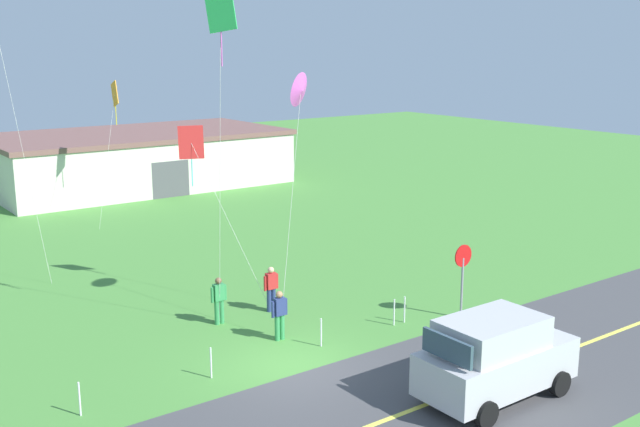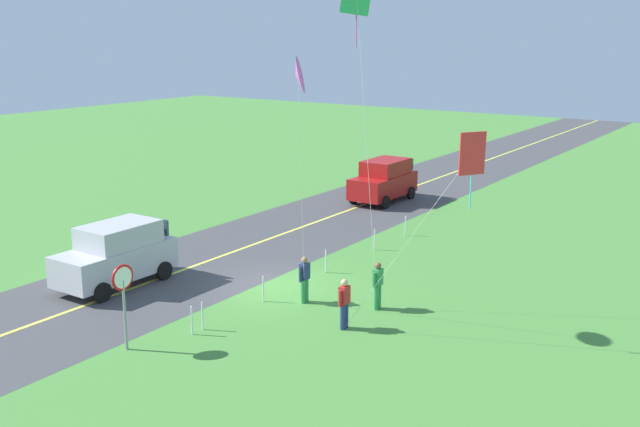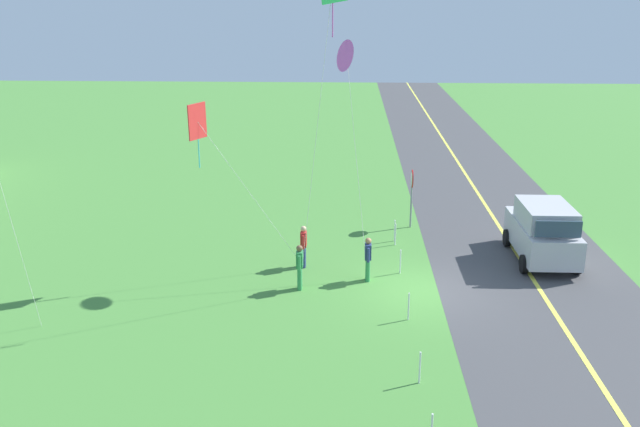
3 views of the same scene
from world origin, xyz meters
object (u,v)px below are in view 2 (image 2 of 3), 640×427
Objects in this scene: stop_sign at (123,290)px; person_adult_near at (378,284)px; car_suv_foreground at (116,254)px; car_parked_west_far at (384,180)px; person_adult_companion at (344,302)px; kite_red_low at (357,1)px; kite_blue_mid at (471,157)px; kite_yellow_high at (298,76)px; person_child_watcher at (305,278)px.

stop_sign is 1.60× the size of person_adult_near.
car_suv_foreground is 17.43m from car_parked_west_far.
car_suv_foreground reaches higher than person_adult_companion.
stop_sign is 11.21m from kite_red_low.
stop_sign is (3.71, 4.65, 0.65)m from car_suv_foreground.
person_adult_near is at bearing 28.85° from car_parked_west_far.
kite_blue_mid is 0.76× the size of kite_yellow_high.
kite_yellow_high is at bearing -10.07° from kite_red_low.
person_child_watcher is at bearing 109.28° from car_suv_foreground.
car_parked_west_far is 18.06m from person_adult_companion.
person_adult_companion is at bearing 36.31° from person_adult_near.
person_adult_near and person_child_watcher have the same top height.
stop_sign is at bearing 9.41° from car_parked_west_far.
car_suv_foreground is 9.93m from kite_yellow_high.
stop_sign is at bearing 16.46° from person_child_watcher.
car_parked_west_far is 2.75× the size of person_child_watcher.
car_parked_west_far is 17.79m from kite_red_low.
kite_blue_mid is 5.54m from kite_yellow_high.
kite_red_low reaches higher than kite_blue_mid.
person_adult_near is at bearing 77.48° from kite_red_low.
car_suv_foreground is 2.75× the size of person_adult_near.
kite_yellow_high is at bearing -74.87° from kite_blue_mid.
stop_sign is 1.60× the size of person_adult_companion.
kite_red_low reaches higher than car_suv_foreground.
kite_red_low is (-1.09, 1.27, 8.96)m from person_child_watcher.
person_adult_near is (14.22, 7.83, -0.29)m from car_parked_west_far.
person_child_watcher is at bearing 20.02° from car_parked_west_far.
person_adult_near is 7.31m from kite_yellow_high.
kite_yellow_high reaches higher than person_adult_near.
person_child_watcher is 7.41m from kite_blue_mid.
person_adult_near and person_adult_companion have the same top height.
kite_red_low is 6.34m from kite_blue_mid.
person_child_watcher is 0.26× the size of kite_blue_mid.
kite_yellow_high is (-0.89, 7.47, 6.49)m from car_suv_foreground.
person_adult_near is 1.00× the size of person_adult_companion.
kite_red_low is (-2.28, -1.07, 8.96)m from person_adult_companion.
stop_sign reaches higher than car_suv_foreground.
car_parked_west_far is 0.54× the size of kite_yellow_high.
car_suv_foreground is 5.98m from stop_sign.
stop_sign reaches higher than person_child_watcher.
car_parked_west_far is (-17.39, 1.15, 0.00)m from car_suv_foreground.
stop_sign reaches higher than person_adult_companion.
stop_sign reaches higher than person_adult_near.
kite_red_low is at bearing -104.74° from kite_blue_mid.
kite_yellow_high is at bearing 64.68° from person_child_watcher.
car_suv_foreground and car_parked_west_far have the same top height.
person_adult_near is 9.03m from kite_red_low.
car_suv_foreground is 7.04m from person_child_watcher.
car_parked_west_far is 1.72× the size of stop_sign.
person_child_watcher is (-1.19, -2.34, 0.00)m from person_adult_companion.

